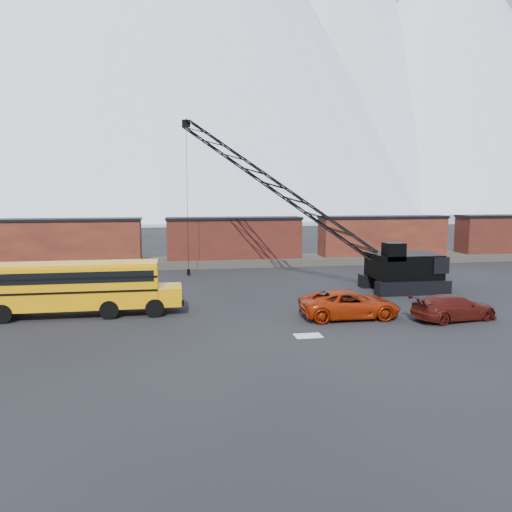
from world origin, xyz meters
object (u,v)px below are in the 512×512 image
at_px(red_pickup, 350,304).
at_px(maroon_suv, 454,307).
at_px(crawler_crane, 278,188).
at_px(school_bus, 78,286).

xyz_separation_m(red_pickup, maroon_suv, (5.76, -1.51, -0.08)).
xyz_separation_m(maroon_suv, crawler_crane, (-7.54, 13.46, 6.97)).
height_order(maroon_suv, crawler_crane, crawler_crane).
relative_size(school_bus, maroon_suv, 2.29).
relative_size(red_pickup, crawler_crane, 0.31).
height_order(school_bus, maroon_suv, school_bus).
height_order(school_bus, crawler_crane, crawler_crane).
bearing_deg(maroon_suv, red_pickup, 66.90).
xyz_separation_m(school_bus, maroon_suv, (21.52, -4.73, -1.06)).
height_order(school_bus, red_pickup, school_bus).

